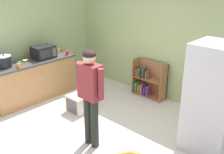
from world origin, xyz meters
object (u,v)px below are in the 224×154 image
object	(u,v)px
yellow_cup	(58,51)
teal_cup	(20,64)
refrigerator	(212,100)
microwave	(44,52)
banana_bunch	(25,60)
kitchen_counter	(34,80)
crock_pot	(4,62)
pet_carrier	(82,102)
bookshelf	(148,81)
red_cup	(67,53)
orange_cup	(19,66)
ketchup_bottle	(48,50)
standing_person	(90,91)

from	to	relation	value
yellow_cup	teal_cup	bearing A→B (deg)	-78.43
refrigerator	microwave	world-z (taller)	refrigerator
refrigerator	microwave	distance (m)	3.78
yellow_cup	refrigerator	bearing A→B (deg)	0.89
microwave	banana_bunch	distance (m)	0.45
kitchen_counter	crock_pot	size ratio (longest dim) A/B	6.91
pet_carrier	microwave	xyz separation A→B (m)	(-1.23, -0.03, 0.86)
bookshelf	red_cup	world-z (taller)	red_cup
pet_carrier	orange_cup	xyz separation A→B (m)	(-1.01, -0.77, 0.77)
refrigerator	orange_cup	distance (m)	3.74
pet_carrier	yellow_cup	bearing A→B (deg)	161.09
kitchen_counter	crock_pot	world-z (taller)	crock_pot
refrigerator	orange_cup	bearing A→B (deg)	-159.86
banana_bunch	pet_carrier	bearing A→B (deg)	19.51
refrigerator	microwave	size ratio (longest dim) A/B	3.71
yellow_cup	microwave	bearing A→B (deg)	-76.37
orange_cup	ketchup_bottle	bearing A→B (deg)	114.29
pet_carrier	red_cup	xyz separation A→B (m)	(-1.05, 0.50, 0.77)
microwave	crock_pot	size ratio (longest dim) A/B	1.68
pet_carrier	ketchup_bottle	bearing A→B (deg)	171.02
refrigerator	microwave	bearing A→B (deg)	-171.61
refrigerator	red_cup	size ratio (longest dim) A/B	18.74
kitchen_counter	red_cup	size ratio (longest dim) A/B	20.73
ketchup_bottle	red_cup	xyz separation A→B (m)	(0.41, 0.26, -0.05)
crock_pot	red_cup	size ratio (longest dim) A/B	3.00
kitchen_counter	standing_person	distance (m)	2.37
red_cup	yellow_cup	world-z (taller)	same
bookshelf	teal_cup	world-z (taller)	teal_cup
microwave	crock_pot	world-z (taller)	microwave
pet_carrier	teal_cup	bearing A→B (deg)	-147.78
refrigerator	teal_cup	distance (m)	3.82
pet_carrier	orange_cup	bearing A→B (deg)	-142.79
standing_person	yellow_cup	world-z (taller)	standing_person
pet_carrier	red_cup	bearing A→B (deg)	154.68
red_cup	orange_cup	world-z (taller)	same
crock_pot	orange_cup	distance (m)	0.31
kitchen_counter	microwave	xyz separation A→B (m)	(0.01, 0.32, 0.59)
kitchen_counter	standing_person	size ratio (longest dim) A/B	1.19
banana_bunch	teal_cup	size ratio (longest dim) A/B	1.67
refrigerator	teal_cup	world-z (taller)	refrigerator
standing_person	pet_carrier	bearing A→B (deg)	147.00
crock_pot	pet_carrier	bearing A→B (deg)	37.08
kitchen_counter	refrigerator	bearing A→B (deg)	13.07
bookshelf	teal_cup	bearing A→B (deg)	-127.19
crock_pot	red_cup	bearing A→B (deg)	81.84
bookshelf	teal_cup	size ratio (longest dim) A/B	8.95
kitchen_counter	pet_carrier	xyz separation A→B (m)	(1.24, 0.35, -0.27)
orange_cup	teal_cup	distance (m)	0.12
banana_bunch	teal_cup	distance (m)	0.31
orange_cup	yellow_cup	distance (m)	1.27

